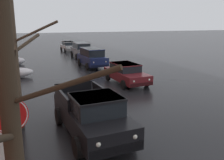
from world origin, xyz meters
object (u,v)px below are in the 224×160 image
at_px(suv_darkblue_parked_kerbside_mid, 92,57).
at_px(stop_sign_at_corner, 11,127).
at_px(sedan_maroon_parked_kerbside_close, 126,73).
at_px(bare_tree_at_the_corner, 12,117).
at_px(sedan_white_queued_behind_truck, 69,46).
at_px(pickup_truck_black_approaching_near_lane, 92,114).
at_px(suv_grey_parked_far_down_block, 81,49).
at_px(bare_tree_second_along_sidewalk, 14,57).

bearing_deg(suv_darkblue_parked_kerbside_mid, stop_sign_at_corner, -111.74).
distance_m(sedan_maroon_parked_kerbside_close, suv_darkblue_parked_kerbside_mid, 7.04).
relative_size(bare_tree_at_the_corner, sedan_white_queued_behind_truck, 1.39).
relative_size(pickup_truck_black_approaching_near_lane, stop_sign_at_corner, 1.78).
xyz_separation_m(sedan_maroon_parked_kerbside_close, suv_grey_parked_far_down_block, (0.23, 13.83, 0.23)).
bearing_deg(sedan_maroon_parked_kerbside_close, suv_grey_parked_far_down_block, 89.03).
distance_m(bare_tree_at_the_corner, sedan_white_queued_behind_truck, 33.63).
relative_size(sedan_maroon_parked_kerbside_close, suv_grey_parked_far_down_block, 1.00).
bearing_deg(bare_tree_at_the_corner, suv_darkblue_parked_kerbside_mid, 70.10).
distance_m(bare_tree_at_the_corner, bare_tree_second_along_sidewalk, 6.47).
xyz_separation_m(sedan_maroon_parked_kerbside_close, suv_darkblue_parked_kerbside_mid, (-0.42, 7.02, 0.23)).
xyz_separation_m(bare_tree_at_the_corner, stop_sign_at_corner, (-0.11, 1.45, -0.76)).
distance_m(bare_tree_second_along_sidewalk, sedan_maroon_parked_kerbside_close, 9.19).
relative_size(pickup_truck_black_approaching_near_lane, suv_grey_parked_far_down_block, 1.13).
bearing_deg(suv_grey_parked_far_down_block, suv_darkblue_parked_kerbside_mid, -95.53).
distance_m(pickup_truck_black_approaching_near_lane, sedan_white_queued_behind_truck, 28.43).
distance_m(bare_tree_at_the_corner, pickup_truck_black_approaching_near_lane, 5.76).
relative_size(bare_tree_at_the_corner, suv_grey_parked_far_down_block, 1.34).
bearing_deg(suv_grey_parked_far_down_block, sedan_maroon_parked_kerbside_close, -90.97).
bearing_deg(bare_tree_second_along_sidewalk, sedan_maroon_parked_kerbside_close, 36.16).
distance_m(sedan_maroon_parked_kerbside_close, sedan_white_queued_behind_truck, 21.02).
distance_m(bare_tree_second_along_sidewalk, pickup_truck_black_approaching_near_lane, 3.73).
bearing_deg(pickup_truck_black_approaching_near_lane, suv_darkblue_parked_kerbside_mid, 73.29).
xyz_separation_m(pickup_truck_black_approaching_near_lane, suv_darkblue_parked_kerbside_mid, (4.21, 14.04, 0.11)).
height_order(bare_tree_at_the_corner, sedan_maroon_parked_kerbside_close, bare_tree_at_the_corner).
distance_m(pickup_truck_black_approaching_near_lane, suv_darkblue_parked_kerbside_mid, 14.65).
relative_size(pickup_truck_black_approaching_near_lane, sedan_white_queued_behind_truck, 1.18).
relative_size(bare_tree_at_the_corner, sedan_maroon_parked_kerbside_close, 1.34).
bearing_deg(sedan_white_queued_behind_truck, suv_grey_parked_far_down_block, -89.19).
relative_size(suv_grey_parked_far_down_block, stop_sign_at_corner, 1.57).
bearing_deg(stop_sign_at_corner, sedan_maroon_parked_kerbside_close, 54.53).
bearing_deg(bare_tree_at_the_corner, sedan_maroon_parked_kerbside_close, 58.41).
distance_m(sedan_maroon_parked_kerbside_close, stop_sign_at_corner, 12.70).
distance_m(bare_tree_at_the_corner, suv_grey_parked_far_down_block, 26.69).
relative_size(bare_tree_second_along_sidewalk, sedan_maroon_parked_kerbside_close, 1.32).
xyz_separation_m(bare_tree_at_the_corner, sedan_white_queued_behind_truck, (7.35, 32.75, -2.18)).
height_order(sedan_maroon_parked_kerbside_close, suv_grey_parked_far_down_block, suv_grey_parked_far_down_block).
height_order(suv_grey_parked_far_down_block, sedan_white_queued_behind_truck, suv_grey_parked_far_down_block).
xyz_separation_m(bare_tree_second_along_sidewalk, sedan_white_queued_behind_truck, (7.34, 26.28, -2.20)).
distance_m(bare_tree_at_the_corner, stop_sign_at_corner, 1.64).
relative_size(bare_tree_second_along_sidewalk, sedan_white_queued_behind_truck, 1.38).
bearing_deg(sedan_maroon_parked_kerbside_close, pickup_truck_black_approaching_near_lane, -123.49).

